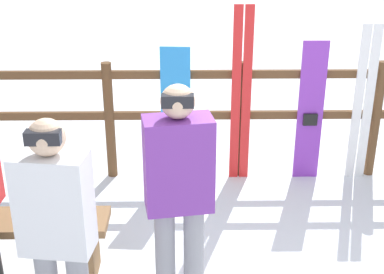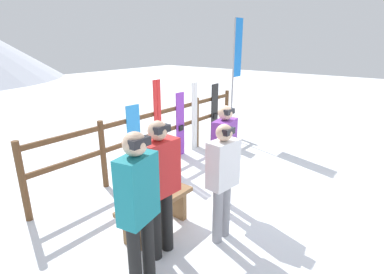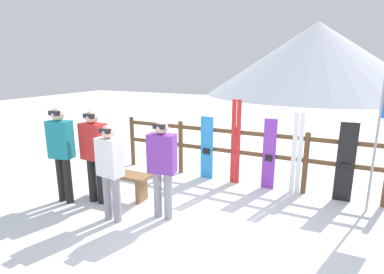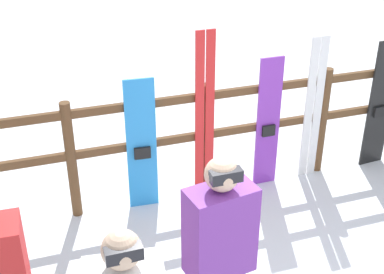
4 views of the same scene
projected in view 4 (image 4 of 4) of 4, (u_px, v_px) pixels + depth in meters
fence at (206, 130)px, 5.39m from camera, size 5.51×0.10×1.22m
person_purple at (220, 251)px, 3.42m from camera, size 0.46×0.30×1.62m
snowboard_blue at (142, 146)px, 5.16m from camera, size 0.29×0.07×1.38m
ski_pair_red at (205, 118)px, 5.25m from camera, size 0.19×0.02×1.78m
snowboard_purple at (268, 124)px, 5.53m from camera, size 0.25×0.05×1.44m
ski_pair_white at (313, 110)px, 5.64m from camera, size 0.19×0.02×1.60m
snowboard_black_stripe at (380, 105)px, 5.90m from camera, size 0.31×0.07×1.48m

